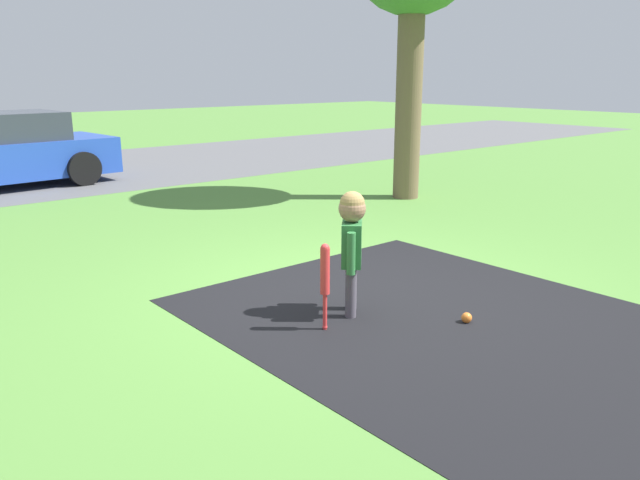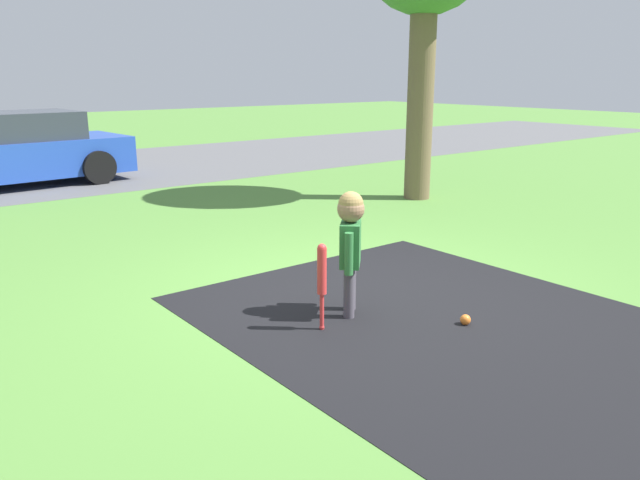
% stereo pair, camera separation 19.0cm
% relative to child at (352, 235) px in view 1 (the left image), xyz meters
% --- Properties ---
extents(ground_plane, '(60.00, 60.00, 0.00)m').
position_rel_child_xyz_m(ground_plane, '(0.31, 0.38, -0.67)').
color(ground_plane, '#518438').
extents(driveway_strip, '(3.21, 7.00, 0.01)m').
position_rel_child_xyz_m(driveway_strip, '(0.45, -2.12, -0.67)').
color(driveway_strip, black).
rests_on(driveway_strip, ground).
extents(street_strip, '(40.00, 6.00, 0.01)m').
position_rel_child_xyz_m(street_strip, '(0.31, 9.57, -0.67)').
color(street_strip, '#59595B').
rests_on(street_strip, ground).
extents(child, '(0.32, 0.32, 1.04)m').
position_rel_child_xyz_m(child, '(0.00, 0.00, 0.00)').
color(child, '#4C4751').
rests_on(child, ground).
extents(baseball_bat, '(0.07, 0.07, 0.70)m').
position_rel_child_xyz_m(baseball_bat, '(-0.40, -0.12, -0.22)').
color(baseball_bat, red).
rests_on(baseball_bat, ground).
extents(sports_ball, '(0.09, 0.09, 0.09)m').
position_rel_child_xyz_m(sports_ball, '(0.57, -0.76, -0.63)').
color(sports_ball, orange).
rests_on(sports_ball, ground).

